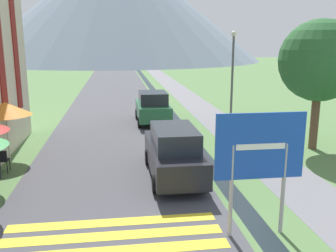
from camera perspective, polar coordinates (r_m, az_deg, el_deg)
The scene contains 13 objects.
ground_plane at distance 24.15m, azimuth -2.23°, elevation 1.70°, with size 160.00×160.00×0.00m, color #517542.
road at distance 33.91m, azimuth -8.13°, elevation 4.83°, with size 6.40×60.00×0.01m.
footpath at distance 34.42m, azimuth 2.11°, elevation 5.07°, with size 2.20×60.00×0.01m.
drainage_channel at distance 34.09m, azimuth -1.88°, elevation 5.00°, with size 0.60×60.00×0.00m.
crosswalk_marking at distance 9.38m, azimuth -8.39°, elevation -17.25°, with size 5.44×2.54×0.01m.
mountain_distant at distance 94.75m, azimuth -7.92°, elevation 18.14°, with size 68.09×68.09×27.02m.
road_sign at distance 9.12m, azimuth 13.79°, elevation -4.39°, with size 2.18×0.11×3.07m.
parked_car_near at distance 13.04m, azimuth 0.88°, elevation -3.97°, with size 1.76×4.57×1.82m.
parked_car_far at distance 21.74m, azimuth -2.33°, elevation 2.87°, with size 1.91×3.81×1.82m.
cafe_chair_far_left at distance 14.81m, azimuth -23.94°, elevation -4.64°, with size 0.40×0.40×0.85m.
cafe_umbrella_rear_orange at distance 16.01m, azimuth -23.59°, elevation 2.41°, with size 2.01×2.01×2.35m.
streetlamp at distance 19.96m, azimuth 9.79°, elevation 8.04°, with size 0.28×0.28×5.17m.
tree_by_path at distance 17.27m, azimuth 22.14°, elevation 9.18°, with size 3.47×3.47×5.60m.
Camera 1 is at (-2.30, -3.58, 4.70)m, focal length 40.00 mm.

